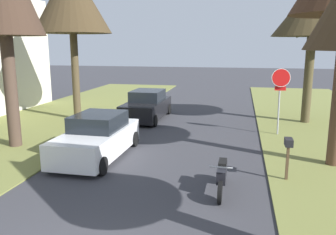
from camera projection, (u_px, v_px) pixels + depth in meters
stop_sign_far at (280, 87)px, 15.50m from camera, size 0.81×0.37×2.96m
street_tree_right_mid_b at (314, 11)px, 17.30m from camera, size 3.98×3.98×7.00m
parked_sedan_white at (97, 138)px, 12.73m from camera, size 1.99×4.42×1.57m
parked_sedan_black at (147, 106)px, 19.28m from camera, size 1.99×4.42×1.57m
parked_motorcycle at (222, 176)px, 9.70m from camera, size 0.60×2.05×0.97m
curbside_mailbox at (288, 147)px, 10.39m from camera, size 0.22×0.44×1.27m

